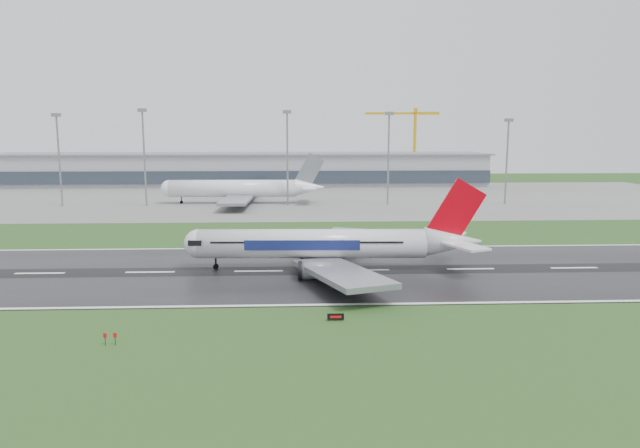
{
  "coord_description": "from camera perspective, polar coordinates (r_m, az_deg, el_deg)",
  "views": [
    {
      "loc": [
        26.93,
        -104.84,
        25.45
      ],
      "look_at": [
        31.98,
        12.0,
        7.0
      ],
      "focal_mm": 32.32,
      "sensor_mm": 36.0,
      "label": 1
    }
  ],
  "objects": [
    {
      "name": "terminal",
      "position": [
        291.64,
        -7.8,
        5.35
      ],
      "size": [
        240.0,
        36.0,
        15.0
      ],
      "primitive_type": "cube",
      "color": "#90919A",
      "rests_on": "ground"
    },
    {
      "name": "floodmast_4",
      "position": [
        207.74,
        6.78,
        6.27
      ],
      "size": [
        0.64,
        0.64,
        31.79
      ],
      "primitive_type": "cylinder",
      "color": "gray",
      "rests_on": "ground"
    },
    {
      "name": "parked_airliner",
      "position": [
        211.98,
        -7.98,
        4.41
      ],
      "size": [
        61.73,
        57.67,
        17.69
      ],
      "primitive_type": null,
      "rotation": [
        0.0,
        0.0,
        -0.02
      ],
      "color": "white",
      "rests_on": "apron"
    },
    {
      "name": "floodmast_1",
      "position": [
        220.88,
        -24.39,
        5.6
      ],
      "size": [
        0.64,
        0.64,
        31.12
      ],
      "primitive_type": "cylinder",
      "color": "gray",
      "rests_on": "ground"
    },
    {
      "name": "runway_sign",
      "position": [
        79.96,
        1.56,
        -9.21
      ],
      "size": [
        2.3,
        0.3,
        1.04
      ],
      "primitive_type": null,
      "rotation": [
        0.0,
        0.0,
        0.02
      ],
      "color": "black",
      "rests_on": "ground"
    },
    {
      "name": "runway",
      "position": [
        111.18,
        -16.47,
        -4.62
      ],
      "size": [
        400.0,
        45.0,
        0.1
      ],
      "primitive_type": "cube",
      "color": "black",
      "rests_on": "ground"
    },
    {
      "name": "floodmast_2",
      "position": [
        211.71,
        -16.99,
        6.12
      ],
      "size": [
        0.64,
        0.64,
        32.79
      ],
      "primitive_type": "cylinder",
      "color": "gray",
      "rests_on": "ground"
    },
    {
      "name": "ground",
      "position": [
        111.2,
        -16.47,
        -4.64
      ],
      "size": [
        520.0,
        520.0,
        0.0
      ],
      "primitive_type": "plane",
      "color": "#204419",
      "rests_on": "ground"
    },
    {
      "name": "tower_crane",
      "position": [
        311.41,
        9.35,
        7.74
      ],
      "size": [
        38.97,
        5.79,
        38.91
      ],
      "primitive_type": null,
      "rotation": [
        0.0,
        0.0,
        -0.09
      ],
      "color": "#DAA00C",
      "rests_on": "ground"
    },
    {
      "name": "floodmast_3",
      "position": [
        205.07,
        -3.24,
        6.35
      ],
      "size": [
        0.64,
        0.64,
        32.28
      ],
      "primitive_type": "cylinder",
      "color": "gray",
      "rests_on": "ground"
    },
    {
      "name": "floodmast_5",
      "position": [
        218.81,
        18.0,
        5.73
      ],
      "size": [
        0.64,
        0.64,
        29.51
      ],
      "primitive_type": "cylinder",
      "color": "gray",
      "rests_on": "ground"
    },
    {
      "name": "apron",
      "position": [
        232.8,
        -9.11,
        2.59
      ],
      "size": [
        400.0,
        130.0,
        0.08
      ],
      "primitive_type": "cube",
      "color": "slate",
      "rests_on": "ground"
    },
    {
      "name": "main_airliner",
      "position": [
        107.59,
        1.3,
        -0.19
      ],
      "size": [
        57.62,
        55.06,
        16.47
      ],
      "primitive_type": null,
      "rotation": [
        0.0,
        0.0,
        -0.04
      ],
      "color": "silver",
      "rests_on": "runway"
    }
  ]
}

